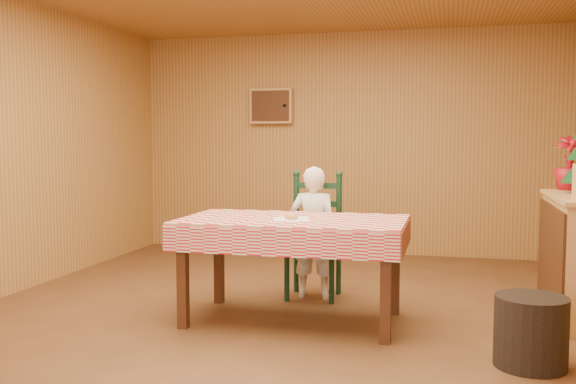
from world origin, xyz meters
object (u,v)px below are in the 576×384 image
object	(u,v)px
seated_child	(313,232)
storage_bin	(531,332)
dining_table	(293,230)
ladder_chair	(315,238)

from	to	relation	value
seated_child	storage_bin	size ratio (longest dim) A/B	2.64
dining_table	storage_bin	size ratio (longest dim) A/B	3.89
dining_table	seated_child	world-z (taller)	seated_child
seated_child	storage_bin	world-z (taller)	seated_child
storage_bin	seated_child	bearing A→B (deg)	140.49
ladder_chair	storage_bin	world-z (taller)	ladder_chair
ladder_chair	dining_table	bearing A→B (deg)	-90.00
dining_table	ladder_chair	world-z (taller)	ladder_chair
dining_table	seated_child	size ratio (longest dim) A/B	1.47
seated_child	storage_bin	xyz separation A→B (m)	(1.60, -1.32, -0.35)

